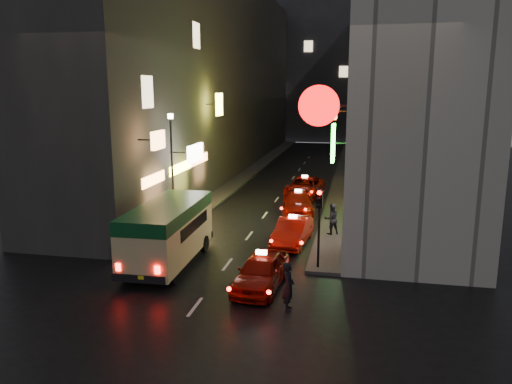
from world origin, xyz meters
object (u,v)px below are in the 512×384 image
Objects in this scene: taxi_near at (261,268)px; pedestrian_crossing at (288,283)px; lamp_post at (172,164)px; minibus at (168,227)px; traffic_light at (319,210)px.

pedestrian_crossing reaches higher than taxi_near.
pedestrian_crossing is at bearing -48.80° from lamp_post.
taxi_near is (4.50, -1.76, -0.94)m from minibus.
lamp_post is at bearing 132.35° from taxi_near.
lamp_post is (-1.69, 5.03, 1.99)m from minibus.
traffic_light reaches higher than minibus.
minibus is 6.60m from traffic_light.
traffic_light is at bearing 48.25° from taxi_near.
taxi_near is 2.59× the size of pedestrian_crossing.
traffic_light is at bearing -16.95° from pedestrian_crossing.
minibus is 3.21× the size of pedestrian_crossing.
traffic_light reaches higher than pedestrian_crossing.
pedestrian_crossing is (5.81, -3.54, -0.73)m from minibus.
lamp_post is at bearing 151.09° from traffic_light.
taxi_near is 2.22m from pedestrian_crossing.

